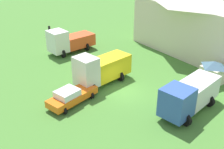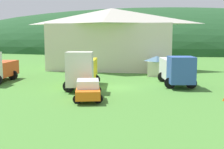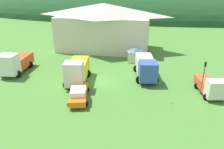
{
  "view_description": "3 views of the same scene",
  "coord_description": "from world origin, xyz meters",
  "px_view_note": "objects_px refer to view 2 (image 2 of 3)",
  "views": [
    {
      "loc": [
        19.29,
        -15.45,
        14.26
      ],
      "look_at": [
        -2.09,
        -0.19,
        1.28
      ],
      "focal_mm": 43.57,
      "sensor_mm": 36.0,
      "label": 1
    },
    {
      "loc": [
        4.79,
        -28.24,
        5.19
      ],
      "look_at": [
        -0.16,
        -0.83,
        1.42
      ],
      "focal_mm": 46.47,
      "sensor_mm": 36.0,
      "label": 2
    },
    {
      "loc": [
        6.86,
        -26.79,
        12.84
      ],
      "look_at": [
        1.6,
        -0.02,
        1.2
      ],
      "focal_mm": 34.46,
      "sensor_mm": 36.0,
      "label": 3
    }
  ],
  "objects_px": {
    "service_pickup_orange": "(88,89)",
    "traffic_cone_near_pickup": "(223,101)",
    "traffic_cone_mid_row": "(79,82)",
    "box_truck_blue": "(176,69)",
    "flatbed_truck_yellow": "(82,70)",
    "play_shed_cream": "(157,66)",
    "depot_building": "(112,38)"
  },
  "relations": [
    {
      "from": "service_pickup_orange",
      "to": "traffic_cone_mid_row",
      "type": "height_order",
      "value": "service_pickup_orange"
    },
    {
      "from": "depot_building",
      "to": "service_pickup_orange",
      "type": "distance_m",
      "value": 21.84
    },
    {
      "from": "flatbed_truck_yellow",
      "to": "service_pickup_orange",
      "type": "height_order",
      "value": "flatbed_truck_yellow"
    },
    {
      "from": "play_shed_cream",
      "to": "box_truck_blue",
      "type": "bearing_deg",
      "value": -71.56
    },
    {
      "from": "flatbed_truck_yellow",
      "to": "traffic_cone_near_pickup",
      "type": "bearing_deg",
      "value": 65.9
    },
    {
      "from": "service_pickup_orange",
      "to": "traffic_cone_near_pickup",
      "type": "xyz_separation_m",
      "value": [
        10.84,
        1.13,
        -0.83
      ]
    },
    {
      "from": "traffic_cone_mid_row",
      "to": "depot_building",
      "type": "bearing_deg",
      "value": 84.18
    },
    {
      "from": "play_shed_cream",
      "to": "traffic_cone_near_pickup",
      "type": "xyz_separation_m",
      "value": [
        5.67,
        -13.62,
        -1.33
      ]
    },
    {
      "from": "box_truck_blue",
      "to": "traffic_cone_near_pickup",
      "type": "distance_m",
      "value": 7.96
    },
    {
      "from": "depot_building",
      "to": "traffic_cone_mid_row",
      "type": "height_order",
      "value": "depot_building"
    },
    {
      "from": "play_shed_cream",
      "to": "traffic_cone_near_pickup",
      "type": "relative_size",
      "value": 4.79
    },
    {
      "from": "box_truck_blue",
      "to": "service_pickup_orange",
      "type": "height_order",
      "value": "box_truck_blue"
    },
    {
      "from": "depot_building",
      "to": "flatbed_truck_yellow",
      "type": "distance_m",
      "value": 17.09
    },
    {
      "from": "play_shed_cream",
      "to": "traffic_cone_mid_row",
      "type": "height_order",
      "value": "play_shed_cream"
    },
    {
      "from": "play_shed_cream",
      "to": "traffic_cone_mid_row",
      "type": "relative_size",
      "value": 3.98
    },
    {
      "from": "flatbed_truck_yellow",
      "to": "service_pickup_orange",
      "type": "distance_m",
      "value": 4.99
    },
    {
      "from": "depot_building",
      "to": "box_truck_blue",
      "type": "distance_m",
      "value": 16.5
    },
    {
      "from": "box_truck_blue",
      "to": "play_shed_cream",
      "type": "bearing_deg",
      "value": -171.8
    },
    {
      "from": "flatbed_truck_yellow",
      "to": "box_truck_blue",
      "type": "distance_m",
      "value": 9.81
    },
    {
      "from": "flatbed_truck_yellow",
      "to": "traffic_cone_mid_row",
      "type": "xyz_separation_m",
      "value": [
        -1.48,
        3.57,
        -1.83
      ]
    },
    {
      "from": "play_shed_cream",
      "to": "box_truck_blue",
      "type": "height_order",
      "value": "box_truck_blue"
    },
    {
      "from": "service_pickup_orange",
      "to": "traffic_cone_near_pickup",
      "type": "distance_m",
      "value": 10.93
    },
    {
      "from": "play_shed_cream",
      "to": "service_pickup_orange",
      "type": "distance_m",
      "value": 15.64
    },
    {
      "from": "box_truck_blue",
      "to": "traffic_cone_near_pickup",
      "type": "xyz_separation_m",
      "value": [
        3.45,
        -6.97,
        -1.7
      ]
    },
    {
      "from": "service_pickup_orange",
      "to": "traffic_cone_near_pickup",
      "type": "bearing_deg",
      "value": 81.36
    },
    {
      "from": "traffic_cone_near_pickup",
      "to": "traffic_cone_mid_row",
      "type": "distance_m",
      "value": 15.73
    },
    {
      "from": "traffic_cone_mid_row",
      "to": "box_truck_blue",
      "type": "bearing_deg",
      "value": -0.16
    },
    {
      "from": "play_shed_cream",
      "to": "traffic_cone_mid_row",
      "type": "bearing_deg",
      "value": -141.83
    },
    {
      "from": "flatbed_truck_yellow",
      "to": "traffic_cone_mid_row",
      "type": "distance_m",
      "value": 4.28
    },
    {
      "from": "play_shed_cream",
      "to": "service_pickup_orange",
      "type": "xyz_separation_m",
      "value": [
        -5.17,
        -14.75,
        -0.5
      ]
    },
    {
      "from": "traffic_cone_mid_row",
      "to": "flatbed_truck_yellow",
      "type": "bearing_deg",
      "value": -67.45
    },
    {
      "from": "play_shed_cream",
      "to": "box_truck_blue",
      "type": "distance_m",
      "value": 7.02
    }
  ]
}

